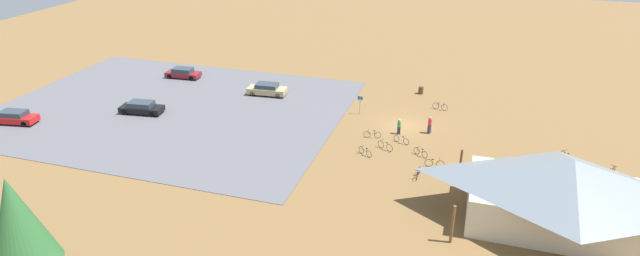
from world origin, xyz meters
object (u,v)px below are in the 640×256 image
(bicycle_purple_edge_south, at_px, (418,173))
(bicycle_blue_near_sign, at_px, (440,106))
(bicycle_teal_yard_left, at_px, (365,152))
(car_red_front_row, at_px, (14,117))
(bicycle_yellow_back_row, at_px, (435,163))
(bicycle_black_lone_east, at_px, (611,172))
(lot_sign, at_px, (360,102))
(bicycle_green_yard_right, at_px, (372,135))
(visitor_at_bikes, at_px, (399,126))
(bicycle_orange_lone_west, at_px, (566,157))
(car_maroon_near_entry, at_px, (183,73))
(visitor_crossing_yard, at_px, (430,125))
(car_tan_end_stall, at_px, (267,89))
(trash_bin, at_px, (421,90))
(bicycle_white_near_porch, at_px, (401,140))
(pine_far_west, at_px, (17,222))
(bike_pavilion, at_px, (568,191))
(bicycle_silver_trailside, at_px, (385,146))
(bicycle_red_by_bin, at_px, (421,152))
(car_black_second_row, at_px, (142,107))

(bicycle_purple_edge_south, xyz_separation_m, bicycle_blue_near_sign, (-0.39, -15.61, 0.01))
(bicycle_teal_yard_left, xyz_separation_m, car_red_front_row, (36.52, 4.02, 0.38))
(bicycle_yellow_back_row, xyz_separation_m, bicycle_black_lone_east, (-14.51, -2.91, -0.01))
(lot_sign, relative_size, bicycle_green_yard_right, 1.29)
(bicycle_yellow_back_row, bearing_deg, visitor_at_bikes, -54.77)
(bicycle_orange_lone_west, bearing_deg, car_maroon_near_entry, -11.94)
(car_red_front_row, relative_size, visitor_crossing_yard, 2.64)
(bicycle_black_lone_east, height_order, car_tan_end_stall, car_tan_end_stall)
(trash_bin, xyz_separation_m, bicycle_white_near_porch, (0.12, 13.96, -0.10))
(bicycle_black_lone_east, relative_size, car_red_front_row, 0.32)
(pine_far_west, relative_size, bicycle_green_yard_right, 4.95)
(lot_sign, distance_m, visitor_at_bikes, 6.15)
(bicycle_teal_yard_left, relative_size, bicycle_blue_near_sign, 0.83)
(car_tan_end_stall, bearing_deg, bicycle_blue_near_sign, -175.48)
(bicycle_teal_yard_left, bearing_deg, bicycle_green_yard_right, -88.16)
(bicycle_green_yard_right, height_order, car_red_front_row, car_red_front_row)
(lot_sign, xyz_separation_m, visitor_at_bikes, (-4.88, 3.70, -0.56))
(bike_pavilion, height_order, bicycle_silver_trailside, bike_pavilion)
(bicycle_red_by_bin, bearing_deg, trash_bin, -82.90)
(car_tan_end_stall, xyz_separation_m, car_black_second_row, (10.94, 9.23, -0.03))
(visitor_at_bikes, bearing_deg, bicycle_purple_edge_south, 110.42)
(bicycle_yellow_back_row, height_order, visitor_at_bikes, visitor_at_bikes)
(bicycle_orange_lone_west, xyz_separation_m, car_tan_end_stall, (32.12, -7.07, 0.37))
(bicycle_purple_edge_south, relative_size, car_tan_end_stall, 0.37)
(bicycle_silver_trailside, relative_size, bicycle_white_near_porch, 0.99)
(bicycle_red_by_bin, distance_m, car_tan_end_stall, 21.92)
(bicycle_green_yard_right, bearing_deg, lot_sign, -64.70)
(bicycle_black_lone_east, bearing_deg, bicycle_red_by_bin, 4.14)
(bike_pavilion, bearing_deg, bicycle_red_by_bin, -35.46)
(bicycle_yellow_back_row, distance_m, bicycle_green_yard_right, 7.70)
(bicycle_black_lone_east, bearing_deg, bicycle_purple_edge_south, 17.89)
(bike_pavilion, distance_m, bicycle_orange_lone_west, 11.37)
(car_tan_end_stall, xyz_separation_m, visitor_at_bikes, (-16.75, 6.03, 0.10))
(pine_far_west, xyz_separation_m, bicycle_blue_near_sign, (-19.92, -36.92, -5.22))
(bicycle_silver_trailside, xyz_separation_m, bicycle_orange_lone_west, (-16.03, -2.76, -0.01))
(pine_far_west, bearing_deg, visitor_at_bikes, -119.47)
(bike_pavilion, relative_size, lot_sign, 6.92)
(bike_pavilion, height_order, trash_bin, bike_pavilion)
(bicycle_blue_near_sign, height_order, car_red_front_row, car_red_front_row)
(pine_far_west, bearing_deg, bicycle_black_lone_east, -143.17)
(lot_sign, height_order, visitor_at_bikes, lot_sign)
(pine_far_west, xyz_separation_m, car_maroon_near_entry, (13.00, -37.77, -4.91))
(bike_pavilion, distance_m, car_black_second_row, 42.45)
(pine_far_west, relative_size, bicycle_black_lone_east, 5.48)
(bicycle_teal_yard_left, distance_m, car_maroon_near_entry, 30.68)
(bicycle_purple_edge_south, bearing_deg, trash_bin, -83.46)
(bicycle_red_by_bin, bearing_deg, bicycle_silver_trailside, -5.00)
(bicycle_teal_yard_left, distance_m, bicycle_purple_edge_south, 5.78)
(bicycle_yellow_back_row, distance_m, visitor_at_bikes, 7.18)
(lot_sign, relative_size, visitor_at_bikes, 1.35)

